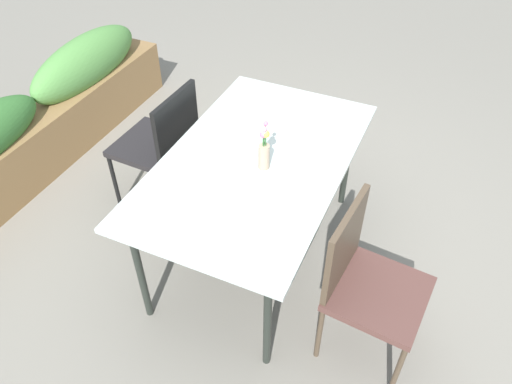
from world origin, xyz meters
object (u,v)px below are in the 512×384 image
flower_vase (264,150)px  planter_box (42,121)px  chair_far_side (162,141)px  chair_near_left (365,278)px  dining_table (256,166)px

flower_vase → planter_box: (0.28, 1.91, -0.52)m
chair_far_side → planter_box: bearing=89.2°
chair_far_side → planter_box: 1.12m
planter_box → chair_near_left: bearing=-102.6°
chair_near_left → planter_box: size_ratio=0.34×
chair_near_left → flower_vase: (0.30, 0.67, 0.36)m
chair_near_left → flower_vase: size_ratio=3.18×
dining_table → chair_far_side: (0.17, 0.74, -0.17)m
dining_table → flower_vase: (-0.05, -0.07, 0.16)m
chair_near_left → planter_box: bearing=-97.0°
planter_box → flower_vase: bearing=-98.2°
chair_far_side → flower_vase: bearing=-102.8°
chair_near_left → flower_vase: flower_vase is taller
chair_near_left → planter_box: 2.64m
dining_table → chair_near_left: (-0.35, -0.73, -0.20)m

